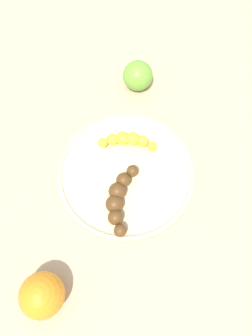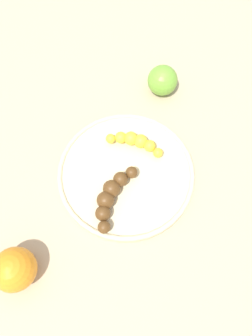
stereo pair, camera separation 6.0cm
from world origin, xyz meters
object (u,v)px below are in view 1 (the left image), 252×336
banana_overripe (119,198)px  banana_yellow (128,140)px  apple_green (138,76)px  orange_fruit (42,295)px  fruit_bowl (126,173)px

banana_overripe → banana_yellow: bearing=-86.3°
apple_green → banana_yellow: bearing=-51.1°
orange_fruit → fruit_bowl: bearing=105.9°
fruit_bowl → orange_fruit: 0.27m
fruit_bowl → orange_fruit: orange_fruit is taller
fruit_bowl → banana_overripe: (0.04, -0.05, 0.02)m
fruit_bowl → apple_green: 0.23m
banana_overripe → apple_green: bearing=-86.6°
fruit_bowl → banana_overripe: size_ratio=2.31×
fruit_bowl → apple_green: apple_green is taller
orange_fruit → apple_green: size_ratio=1.12×
fruit_bowl → apple_green: bearing=130.3°
fruit_bowl → banana_yellow: 0.07m
banana_overripe → apple_green: 0.30m
fruit_bowl → banana_yellow: (-0.04, 0.05, 0.02)m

